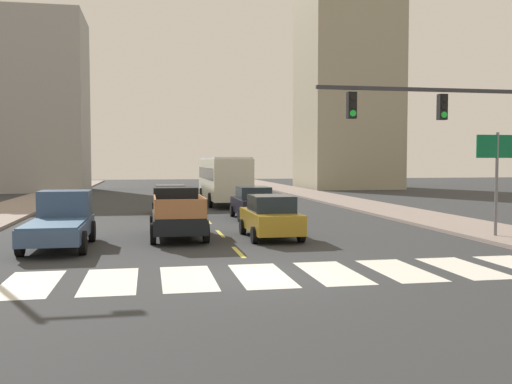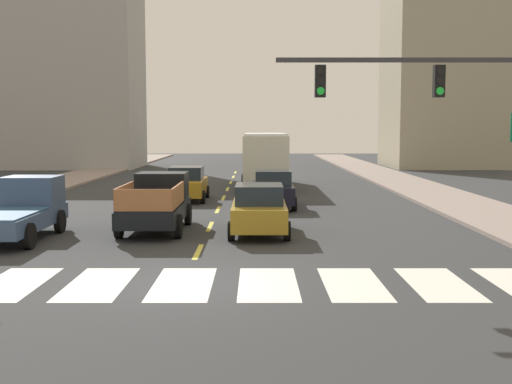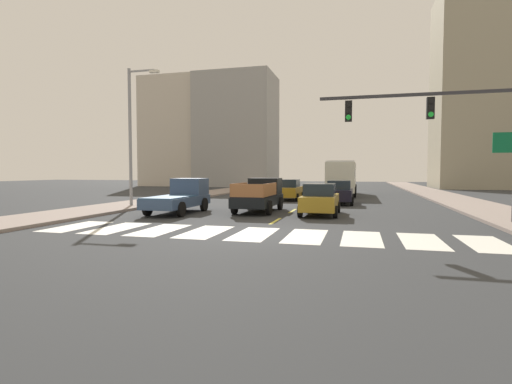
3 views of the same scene
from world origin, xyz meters
TOP-DOWN VIEW (x-y plane):
  - ground_plane at (0.00, 0.00)m, footprint 160.00×160.00m
  - sidewalk_right at (11.38, 18.00)m, footprint 3.92×110.00m
  - sidewalk_left at (-11.38, 18.00)m, footprint 3.92×110.00m
  - crosswalk_stripe_0 at (-7.93, 0.00)m, footprint 1.37×3.38m
  - crosswalk_stripe_1 at (-5.95, 0.00)m, footprint 1.37×3.38m
  - crosswalk_stripe_2 at (-3.97, 0.00)m, footprint 1.37×3.38m
  - crosswalk_stripe_3 at (-1.98, 0.00)m, footprint 1.37×3.38m
  - crosswalk_stripe_4 at (0.00, 0.00)m, footprint 1.37×3.38m
  - crosswalk_stripe_5 at (1.98, 0.00)m, footprint 1.37×3.38m
  - crosswalk_stripe_6 at (3.97, 0.00)m, footprint 1.37×3.38m
  - crosswalk_stripe_7 at (5.95, 0.00)m, footprint 1.37×3.38m
  - crosswalk_stripe_8 at (7.93, 0.00)m, footprint 1.37×3.38m
  - lane_dash_0 at (0.00, 4.00)m, footprint 0.16×2.40m
  - lane_dash_1 at (0.00, 9.00)m, footprint 0.16×2.40m
  - lane_dash_2 at (0.00, 14.00)m, footprint 0.16×2.40m
  - lane_dash_3 at (0.00, 19.00)m, footprint 0.16×2.40m
  - lane_dash_4 at (0.00, 24.00)m, footprint 0.16×2.40m
  - lane_dash_5 at (0.00, 29.00)m, footprint 0.16×2.40m
  - lane_dash_6 at (0.00, 34.00)m, footprint 0.16×2.40m
  - lane_dash_7 at (0.00, 39.00)m, footprint 0.16×2.40m
  - pickup_stakebed at (-1.84, 8.37)m, footprint 2.18×5.20m
  - pickup_dark at (-6.09, 6.47)m, footprint 2.18×5.20m
  - city_bus at (2.24, 25.25)m, footprint 2.72×10.80m
  - sedan_far at (-1.76, 17.71)m, footprint 2.02×4.40m
  - sedan_near_left at (1.80, 7.22)m, footprint 2.02×4.40m
  - sedan_mid at (2.47, 14.79)m, footprint 2.02×4.40m
  - traffic_signal_gantry at (7.56, 2.40)m, footprint 7.89×0.27m
  - streetlight_left at (-10.43, 8.41)m, footprint 2.20×0.28m
  - tower_tall_centre at (19.07, 46.85)m, footprint 9.86×10.23m
  - block_mid_left at (-15.14, 45.93)m, footprint 11.94×9.08m
  - block_low_left at (-24.83, 47.72)m, footprint 11.84×11.39m

SIDE VIEW (x-z plane):
  - ground_plane at x=0.00m, z-range 0.00..0.00m
  - lane_dash_0 at x=0.00m, z-range 0.00..0.01m
  - lane_dash_1 at x=0.00m, z-range 0.00..0.01m
  - lane_dash_2 at x=0.00m, z-range 0.00..0.01m
  - lane_dash_3 at x=0.00m, z-range 0.00..0.01m
  - lane_dash_4 at x=0.00m, z-range 0.00..0.01m
  - lane_dash_5 at x=0.00m, z-range 0.00..0.01m
  - lane_dash_6 at x=0.00m, z-range 0.00..0.01m
  - lane_dash_7 at x=0.00m, z-range 0.00..0.01m
  - crosswalk_stripe_0 at x=-7.93m, z-range 0.00..0.01m
  - crosswalk_stripe_1 at x=-5.95m, z-range 0.00..0.01m
  - crosswalk_stripe_2 at x=-3.97m, z-range 0.00..0.01m
  - crosswalk_stripe_3 at x=-1.98m, z-range 0.00..0.01m
  - crosswalk_stripe_4 at x=0.00m, z-range 0.00..0.01m
  - crosswalk_stripe_5 at x=1.98m, z-range 0.00..0.01m
  - crosswalk_stripe_6 at x=3.97m, z-range 0.00..0.01m
  - crosswalk_stripe_7 at x=5.95m, z-range 0.00..0.01m
  - crosswalk_stripe_8 at x=7.93m, z-range 0.00..0.01m
  - sidewalk_right at x=11.38m, z-range 0.00..0.15m
  - sidewalk_left at x=-11.38m, z-range 0.00..0.15m
  - sedan_far at x=-1.76m, z-range 0.00..1.72m
  - sedan_near_left at x=1.80m, z-range 0.00..1.72m
  - sedan_mid at x=2.47m, z-range 0.00..1.72m
  - pickup_dark at x=-6.09m, z-range -0.06..1.90m
  - pickup_stakebed at x=-1.84m, z-range -0.04..1.92m
  - city_bus at x=2.24m, z-range 0.29..3.61m
  - traffic_signal_gantry at x=7.56m, z-range 1.16..7.16m
  - streetlight_left at x=-10.43m, z-range 0.47..9.47m
  - block_mid_left at x=-15.14m, z-range 0.00..17.59m
  - block_low_left at x=-24.83m, z-range 0.00..17.64m
  - tower_tall_centre at x=19.07m, z-range 0.00..27.08m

